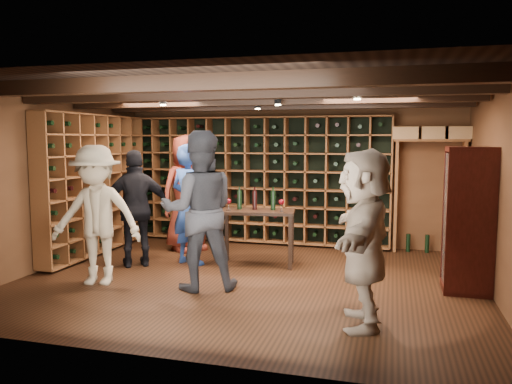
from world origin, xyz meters
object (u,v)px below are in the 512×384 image
(tasting_table, at_px, (257,216))
(guest_khaki, at_px, (96,215))
(man_grey_suit, at_px, (199,211))
(guest_red_floral, at_px, (187,193))
(display_cabinet, at_px, (468,223))
(guest_woman_black, at_px, (137,209))
(guest_beige, at_px, (364,238))
(man_blue_shirt, at_px, (189,205))

(tasting_table, bearing_deg, guest_khaki, -147.81)
(man_grey_suit, distance_m, guest_red_floral, 2.26)
(display_cabinet, xyz_separation_m, guest_woman_black, (-4.50, 0.07, 0.00))
(guest_khaki, xyz_separation_m, guest_beige, (3.40, -0.58, -0.01))
(man_blue_shirt, bearing_deg, man_grey_suit, 138.60)
(guest_woman_black, height_order, guest_beige, guest_beige)
(man_grey_suit, relative_size, guest_beige, 1.11)
(guest_woman_black, distance_m, guest_khaki, 0.95)
(man_grey_suit, bearing_deg, display_cabinet, 168.79)
(guest_beige, bearing_deg, man_grey_suit, -114.17)
(guest_woman_black, relative_size, tasting_table, 1.48)
(guest_red_floral, xyz_separation_m, guest_beige, (3.06, -2.74, -0.08))
(guest_red_floral, height_order, tasting_table, guest_red_floral)
(guest_khaki, height_order, tasting_table, guest_khaki)
(guest_red_floral, xyz_separation_m, guest_woman_black, (-0.28, -1.22, -0.12))
(man_grey_suit, xyz_separation_m, guest_khaki, (-1.36, -0.15, -0.09))
(guest_woman_black, bearing_deg, guest_beige, 121.98)
(guest_woman_black, relative_size, guest_beige, 0.96)
(tasting_table, bearing_deg, guest_red_floral, 145.69)
(man_blue_shirt, height_order, man_grey_suit, man_grey_suit)
(guest_khaki, bearing_deg, display_cabinet, -0.56)
(man_blue_shirt, bearing_deg, display_cabinet, -165.81)
(man_blue_shirt, xyz_separation_m, guest_red_floral, (-0.41, 0.88, 0.08))
(man_blue_shirt, height_order, guest_beige, man_blue_shirt)
(man_grey_suit, bearing_deg, guest_woman_black, -55.55)
(guest_red_floral, relative_size, tasting_table, 1.68)
(guest_beige, relative_size, tasting_table, 1.53)
(display_cabinet, bearing_deg, guest_woman_black, 179.12)
(guest_red_floral, bearing_deg, tasting_table, -78.03)
(display_cabinet, distance_m, guest_khaki, 4.64)
(tasting_table, bearing_deg, guest_beige, -59.07)
(guest_red_floral, relative_size, guest_woman_black, 1.14)
(guest_red_floral, distance_m, tasting_table, 1.58)
(guest_beige, distance_m, tasting_table, 2.64)
(display_cabinet, height_order, guest_red_floral, guest_red_floral)
(guest_khaki, bearing_deg, tasting_table, 28.79)
(man_grey_suit, bearing_deg, tasting_table, -130.15)
(display_cabinet, distance_m, man_grey_suit, 3.28)
(display_cabinet, xyz_separation_m, man_grey_suit, (-3.20, -0.73, 0.13))
(guest_khaki, relative_size, guest_beige, 1.01)
(man_blue_shirt, distance_m, guest_beige, 3.24)
(display_cabinet, height_order, guest_woman_black, display_cabinet)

